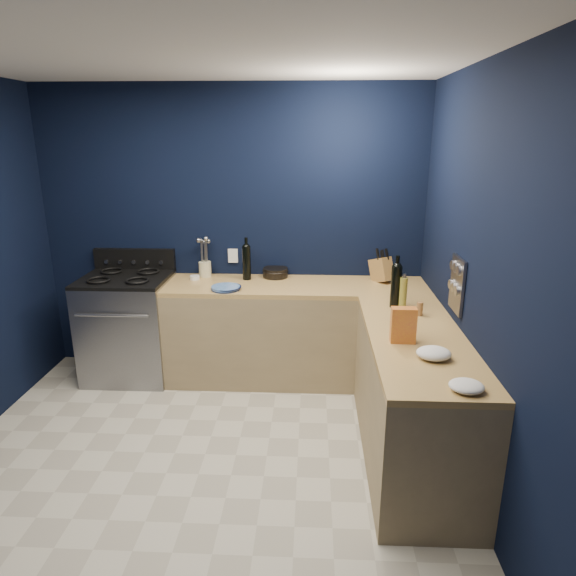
# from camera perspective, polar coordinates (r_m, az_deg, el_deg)

# --- Properties ---
(floor) EXTENTS (3.50, 3.50, 0.02)m
(floor) POSITION_cam_1_polar(r_m,az_deg,el_deg) (3.63, -10.11, -20.20)
(floor) COLOR #B7B2A1
(floor) RESTS_ON ground
(ceiling) EXTENTS (3.50, 3.50, 0.02)m
(ceiling) POSITION_cam_1_polar(r_m,az_deg,el_deg) (2.93, -13.05, 25.32)
(ceiling) COLOR silver
(ceiling) RESTS_ON ground
(wall_back) EXTENTS (3.50, 0.02, 2.60)m
(wall_back) POSITION_cam_1_polar(r_m,az_deg,el_deg) (4.70, -6.31, 6.33)
(wall_back) COLOR black
(wall_back) RESTS_ON ground
(wall_right) EXTENTS (0.02, 3.50, 2.60)m
(wall_right) POSITION_cam_1_polar(r_m,az_deg,el_deg) (3.11, 21.94, -0.46)
(wall_right) COLOR black
(wall_right) RESTS_ON ground
(wall_front) EXTENTS (3.50, 0.02, 2.60)m
(wall_front) POSITION_cam_1_polar(r_m,az_deg,el_deg) (1.54, -27.97, -19.67)
(wall_front) COLOR black
(wall_front) RESTS_ON ground
(cab_back) EXTENTS (2.30, 0.63, 0.86)m
(cab_back) POSITION_cam_1_polar(r_m,az_deg,el_deg) (4.58, 0.89, -5.22)
(cab_back) COLOR #957F59
(cab_back) RESTS_ON floor
(top_back) EXTENTS (2.30, 0.63, 0.04)m
(top_back) POSITION_cam_1_polar(r_m,az_deg,el_deg) (4.43, 0.92, 0.17)
(top_back) COLOR olive
(top_back) RESTS_ON cab_back
(cab_right) EXTENTS (0.63, 1.67, 0.86)m
(cab_right) POSITION_cam_1_polar(r_m,az_deg,el_deg) (3.61, 13.93, -12.27)
(cab_right) COLOR #957F59
(cab_right) RESTS_ON floor
(top_right) EXTENTS (0.63, 1.67, 0.04)m
(top_right) POSITION_cam_1_polar(r_m,az_deg,el_deg) (3.42, 14.47, -5.67)
(top_right) COLOR olive
(top_right) RESTS_ON cab_right
(gas_range) EXTENTS (0.76, 0.66, 0.92)m
(gas_range) POSITION_cam_1_polar(r_m,az_deg,el_deg) (4.85, -17.56, -4.39)
(gas_range) COLOR gray
(gas_range) RESTS_ON floor
(oven_door) EXTENTS (0.59, 0.02, 0.42)m
(oven_door) POSITION_cam_1_polar(r_m,az_deg,el_deg) (4.58, -18.87, -5.94)
(oven_door) COLOR black
(oven_door) RESTS_ON gas_range
(cooktop) EXTENTS (0.76, 0.66, 0.03)m
(cooktop) POSITION_cam_1_polar(r_m,az_deg,el_deg) (4.70, -18.07, 1.01)
(cooktop) COLOR black
(cooktop) RESTS_ON gas_range
(backguard) EXTENTS (0.76, 0.06, 0.20)m
(backguard) POSITION_cam_1_polar(r_m,az_deg,el_deg) (4.95, -17.00, 3.14)
(backguard) COLOR black
(backguard) RESTS_ON gas_range
(spice_panel) EXTENTS (0.02, 0.28, 0.38)m
(spice_panel) POSITION_cam_1_polar(r_m,az_deg,el_deg) (3.63, 18.65, 0.36)
(spice_panel) COLOR gray
(spice_panel) RESTS_ON wall_right
(wall_outlet) EXTENTS (0.09, 0.02, 0.13)m
(wall_outlet) POSITION_cam_1_polar(r_m,az_deg,el_deg) (4.72, -6.26, 3.66)
(wall_outlet) COLOR white
(wall_outlet) RESTS_ON wall_back
(plate_stack) EXTENTS (0.30, 0.30, 0.03)m
(plate_stack) POSITION_cam_1_polar(r_m,az_deg,el_deg) (4.30, -7.09, 0.01)
(plate_stack) COLOR #366290
(plate_stack) RESTS_ON top_back
(ramekin) EXTENTS (0.12, 0.12, 0.03)m
(ramekin) POSITION_cam_1_polar(r_m,az_deg,el_deg) (4.65, -10.53, 1.17)
(ramekin) COLOR white
(ramekin) RESTS_ON top_back
(utensil_crock) EXTENTS (0.14, 0.14, 0.14)m
(utensil_crock) POSITION_cam_1_polar(r_m,az_deg,el_deg) (4.71, -9.39, 2.12)
(utensil_crock) COLOR beige
(utensil_crock) RESTS_ON top_back
(wine_bottle_back) EXTENTS (0.09, 0.09, 0.31)m
(wine_bottle_back) POSITION_cam_1_polar(r_m,az_deg,el_deg) (4.55, -4.72, 2.85)
(wine_bottle_back) COLOR black
(wine_bottle_back) RESTS_ON top_back
(lemon_basket) EXTENTS (0.26, 0.26, 0.09)m
(lemon_basket) POSITION_cam_1_polar(r_m,az_deg,el_deg) (4.64, -1.44, 1.77)
(lemon_basket) COLOR black
(lemon_basket) RESTS_ON top_back
(knife_block) EXTENTS (0.23, 0.27, 0.26)m
(knife_block) POSITION_cam_1_polar(r_m,az_deg,el_deg) (4.57, 10.55, 2.05)
(knife_block) COLOR olive
(knife_block) RESTS_ON top_back
(wine_bottle_right) EXTENTS (0.09, 0.09, 0.32)m
(wine_bottle_right) POSITION_cam_1_polar(r_m,az_deg,el_deg) (3.89, 12.15, 0.14)
(wine_bottle_right) COLOR black
(wine_bottle_right) RESTS_ON top_right
(oil_bottle) EXTENTS (0.07, 0.07, 0.24)m
(oil_bottle) POSITION_cam_1_polar(r_m,az_deg,el_deg) (3.87, 12.93, -0.61)
(oil_bottle) COLOR olive
(oil_bottle) RESTS_ON top_right
(spice_jar_near) EXTENTS (0.05, 0.05, 0.10)m
(spice_jar_near) POSITION_cam_1_polar(r_m,az_deg,el_deg) (3.78, 14.71, -2.29)
(spice_jar_near) COLOR olive
(spice_jar_near) RESTS_ON top_right
(spice_jar_far) EXTENTS (0.05, 0.05, 0.09)m
(spice_jar_far) POSITION_cam_1_polar(r_m,az_deg,el_deg) (3.57, 12.96, -3.50)
(spice_jar_far) COLOR olive
(spice_jar_far) RESTS_ON top_right
(crouton_bag) EXTENTS (0.16, 0.07, 0.23)m
(crouton_bag) POSITION_cam_1_polar(r_m,az_deg,el_deg) (3.26, 12.95, -4.13)
(crouton_bag) COLOR #B32334
(crouton_bag) RESTS_ON top_right
(towel_front) EXTENTS (0.21, 0.17, 0.07)m
(towel_front) POSITION_cam_1_polar(r_m,az_deg,el_deg) (3.10, 16.21, -7.12)
(towel_front) COLOR white
(towel_front) RESTS_ON top_right
(towel_end) EXTENTS (0.21, 0.19, 0.05)m
(towel_end) POSITION_cam_1_polar(r_m,az_deg,el_deg) (2.79, 19.59, -10.44)
(towel_end) COLOR white
(towel_end) RESTS_ON top_right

